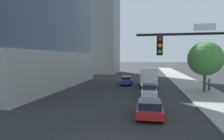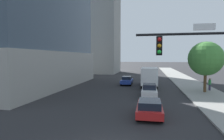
{
  "view_description": "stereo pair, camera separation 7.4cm",
  "coord_description": "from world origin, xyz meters",
  "px_view_note": "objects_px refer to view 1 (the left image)",
  "views": [
    {
      "loc": [
        1.63,
        -7.9,
        4.61
      ],
      "look_at": [
        -1.51,
        8.81,
        3.51
      ],
      "focal_mm": 30.74,
      "sensor_mm": 36.0,
      "label": 1
    },
    {
      "loc": [
        1.7,
        -7.89,
        4.61
      ],
      "look_at": [
        -1.51,
        8.81,
        3.51
      ],
      "focal_mm": 30.74,
      "sensor_mm": 36.0,
      "label": 2
    }
  ],
  "objects_px": {
    "car_red": "(150,108)",
    "car_white": "(149,91)",
    "street_tree": "(205,59)",
    "car_blue": "(127,80)",
    "box_truck": "(149,76)",
    "traffic_light_pole": "(206,60)",
    "pedestrian_green_shirt": "(209,84)",
    "construction_building": "(97,13)"
  },
  "relations": [
    {
      "from": "construction_building",
      "to": "pedestrian_green_shirt",
      "type": "bearing_deg",
      "value": -50.72
    },
    {
      "from": "street_tree",
      "to": "car_red",
      "type": "xyz_separation_m",
      "value": [
        -7.1,
        -11.52,
        -3.76
      ]
    },
    {
      "from": "construction_building",
      "to": "box_truck",
      "type": "height_order",
      "value": "construction_building"
    },
    {
      "from": "traffic_light_pole",
      "to": "pedestrian_green_shirt",
      "type": "relative_size",
      "value": 3.84
    },
    {
      "from": "car_white",
      "to": "pedestrian_green_shirt",
      "type": "bearing_deg",
      "value": 33.08
    },
    {
      "from": "traffic_light_pole",
      "to": "box_truck",
      "type": "distance_m",
      "value": 19.88
    },
    {
      "from": "pedestrian_green_shirt",
      "to": "car_red",
      "type": "bearing_deg",
      "value": -122.09
    },
    {
      "from": "street_tree",
      "to": "construction_building",
      "type": "bearing_deg",
      "value": 126.84
    },
    {
      "from": "car_red",
      "to": "car_blue",
      "type": "height_order",
      "value": "car_blue"
    },
    {
      "from": "traffic_light_pole",
      "to": "pedestrian_green_shirt",
      "type": "distance_m",
      "value": 18.05
    },
    {
      "from": "street_tree",
      "to": "box_truck",
      "type": "distance_m",
      "value": 8.54
    },
    {
      "from": "construction_building",
      "to": "car_red",
      "type": "height_order",
      "value": "construction_building"
    },
    {
      "from": "construction_building",
      "to": "traffic_light_pole",
      "type": "xyz_separation_m",
      "value": [
        18.36,
        -45.74,
        -13.53
      ]
    },
    {
      "from": "pedestrian_green_shirt",
      "to": "car_blue",
      "type": "bearing_deg",
      "value": 158.31
    },
    {
      "from": "street_tree",
      "to": "box_truck",
      "type": "xyz_separation_m",
      "value": [
        -7.1,
        3.91,
        -2.7
      ]
    },
    {
      "from": "traffic_light_pole",
      "to": "street_tree",
      "type": "distance_m",
      "value": 16.13
    },
    {
      "from": "box_truck",
      "to": "pedestrian_green_shirt",
      "type": "xyz_separation_m",
      "value": [
        8.07,
        -2.56,
        -0.78
      ]
    },
    {
      "from": "car_blue",
      "to": "box_truck",
      "type": "distance_m",
      "value": 4.47
    },
    {
      "from": "car_red",
      "to": "box_truck",
      "type": "height_order",
      "value": "box_truck"
    },
    {
      "from": "car_blue",
      "to": "car_red",
      "type": "bearing_deg",
      "value": -77.91
    },
    {
      "from": "street_tree",
      "to": "car_red",
      "type": "bearing_deg",
      "value": -121.66
    },
    {
      "from": "construction_building",
      "to": "car_red",
      "type": "bearing_deg",
      "value": -69.61
    },
    {
      "from": "car_red",
      "to": "construction_building",
      "type": "bearing_deg",
      "value": 110.39
    },
    {
      "from": "traffic_light_pole",
      "to": "box_truck",
      "type": "relative_size",
      "value": 0.87
    },
    {
      "from": "street_tree",
      "to": "pedestrian_green_shirt",
      "type": "xyz_separation_m",
      "value": [
        0.97,
        1.35,
        -3.48
      ]
    },
    {
      "from": "box_truck",
      "to": "traffic_light_pole",
      "type": "bearing_deg",
      "value": -81.63
    },
    {
      "from": "car_white",
      "to": "construction_building",
      "type": "bearing_deg",
      "value": 114.46
    },
    {
      "from": "car_red",
      "to": "car_white",
      "type": "xyz_separation_m",
      "value": [
        -0.0,
        7.61,
        0.05
      ]
    },
    {
      "from": "car_white",
      "to": "box_truck",
      "type": "relative_size",
      "value": 0.61
    },
    {
      "from": "car_white",
      "to": "car_red",
      "type": "bearing_deg",
      "value": -90.0
    },
    {
      "from": "car_blue",
      "to": "pedestrian_green_shirt",
      "type": "distance_m",
      "value": 12.74
    },
    {
      "from": "car_red",
      "to": "car_blue",
      "type": "relative_size",
      "value": 0.95
    },
    {
      "from": "car_red",
      "to": "car_white",
      "type": "relative_size",
      "value": 0.96
    },
    {
      "from": "car_red",
      "to": "car_blue",
      "type": "bearing_deg",
      "value": 102.09
    },
    {
      "from": "car_red",
      "to": "car_white",
      "type": "distance_m",
      "value": 7.62
    },
    {
      "from": "car_white",
      "to": "car_blue",
      "type": "bearing_deg",
      "value": 110.7
    },
    {
      "from": "street_tree",
      "to": "car_blue",
      "type": "height_order",
      "value": "street_tree"
    },
    {
      "from": "construction_building",
      "to": "car_blue",
      "type": "relative_size",
      "value": 9.42
    },
    {
      "from": "street_tree",
      "to": "car_white",
      "type": "bearing_deg",
      "value": -151.21
    },
    {
      "from": "street_tree",
      "to": "pedestrian_green_shirt",
      "type": "distance_m",
      "value": 3.86
    },
    {
      "from": "street_tree",
      "to": "traffic_light_pole",
      "type": "bearing_deg",
      "value": -105.22
    },
    {
      "from": "box_truck",
      "to": "car_red",
      "type": "bearing_deg",
      "value": -90.0
    }
  ]
}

